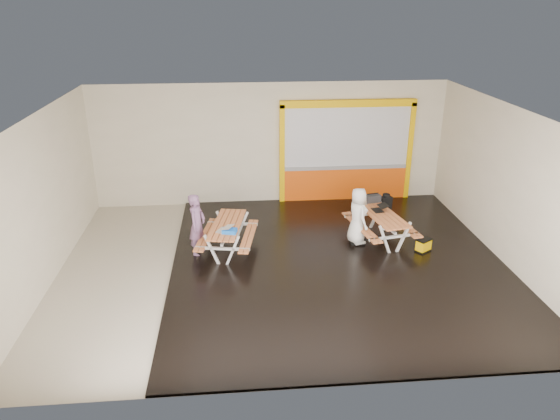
{
  "coord_description": "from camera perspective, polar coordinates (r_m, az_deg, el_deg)",
  "views": [
    {
      "loc": [
        -1.01,
        -10.33,
        5.66
      ],
      "look_at": [
        0.0,
        0.9,
        1.0
      ],
      "focal_mm": 33.22,
      "sensor_mm": 36.0,
      "label": 1
    }
  ],
  "objects": [
    {
      "name": "laptop_left",
      "position": [
        11.79,
        -6.1,
        -2.11
      ],
      "size": [
        0.46,
        0.45,
        0.15
      ],
      "color": "silver",
      "rests_on": "picnic_table_left"
    },
    {
      "name": "blue_pouch",
      "position": [
        11.7,
        -5.57,
        -2.3
      ],
      "size": [
        0.36,
        0.29,
        0.09
      ],
      "primitive_type": "cube",
      "rotation": [
        0.0,
        0.0,
        -0.25
      ],
      "color": "blue",
      "rests_on": "picnic_table_left"
    },
    {
      "name": "person_right",
      "position": [
        12.56,
        8.55,
        -0.62
      ],
      "size": [
        0.59,
        0.76,
        1.39
      ],
      "primitive_type": "imported",
      "rotation": [
        0.0,
        0.0,
        1.81
      ],
      "color": "white",
      "rests_on": "deck"
    },
    {
      "name": "toolbox",
      "position": [
        13.53,
        10.14,
        1.27
      ],
      "size": [
        0.44,
        0.28,
        0.24
      ],
      "color": "black",
      "rests_on": "picnic_table_right"
    },
    {
      "name": "laptop_right",
      "position": [
        13.03,
        10.91,
        0.16
      ],
      "size": [
        0.41,
        0.37,
        0.15
      ],
      "color": "black",
      "rests_on": "picnic_table_right"
    },
    {
      "name": "room",
      "position": [
        11.09,
        0.42,
        1.81
      ],
      "size": [
        10.02,
        8.02,
        3.52
      ],
      "color": "#BAB09D",
      "rests_on": "ground"
    },
    {
      "name": "picnic_table_left",
      "position": [
        12.25,
        -5.81,
        -2.25
      ],
      "size": [
        1.53,
        2.01,
        0.73
      ],
      "color": "#D77941",
      "rests_on": "deck"
    },
    {
      "name": "dark_case",
      "position": [
        12.86,
        8.53,
        -3.36
      ],
      "size": [
        0.35,
        0.27,
        0.13
      ],
      "primitive_type": "cube",
      "rotation": [
        0.0,
        0.0,
        -0.04
      ],
      "color": "black",
      "rests_on": "deck"
    },
    {
      "name": "person_left",
      "position": [
        12.13,
        -9.11,
        -1.61
      ],
      "size": [
        0.53,
        0.64,
        1.49
      ],
      "primitive_type": "imported",
      "rotation": [
        0.0,
        0.0,
        1.21
      ],
      "color": "slate",
      "rests_on": "deck"
    },
    {
      "name": "picnic_table_right",
      "position": [
        12.96,
        11.04,
        -1.07
      ],
      "size": [
        1.62,
        2.1,
        0.76
      ],
      "color": "#D77941",
      "rests_on": "deck"
    },
    {
      "name": "backpack",
      "position": [
        13.75,
        11.55,
        0.76
      ],
      "size": [
        0.33,
        0.26,
        0.49
      ],
      "color": "black",
      "rests_on": "picnic_table_right"
    },
    {
      "name": "fluke_bag",
      "position": [
        12.76,
        15.52,
        -3.76
      ],
      "size": [
        0.43,
        0.4,
        0.31
      ],
      "color": "black",
      "rests_on": "deck"
    },
    {
      "name": "kiosk",
      "position": [
        15.21,
        7.29,
        6.18
      ],
      "size": [
        3.88,
        0.16,
        3.0
      ],
      "color": "#EA530B",
      "rests_on": "room"
    },
    {
      "name": "deck",
      "position": [
        11.98,
        6.38,
        -5.75
      ],
      "size": [
        7.5,
        7.98,
        0.05
      ],
      "primitive_type": "cube",
      "color": "black",
      "rests_on": "room"
    }
  ]
}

